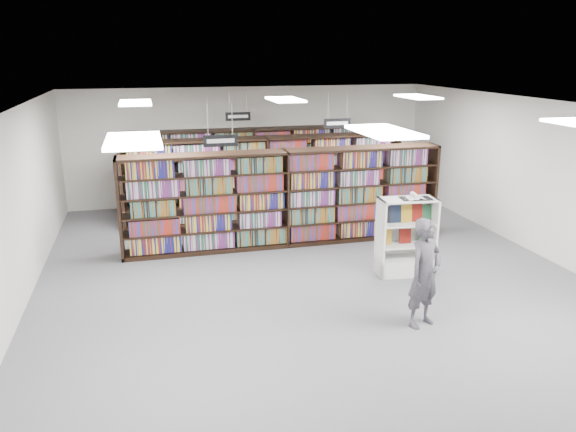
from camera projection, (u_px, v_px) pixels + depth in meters
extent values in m
plane|color=#55545A|center=(311.00, 278.00, 10.61)|extent=(12.00, 12.00, 0.00)
cube|color=silver|center=(313.00, 106.00, 9.71)|extent=(10.00, 12.00, 0.10)
cube|color=silver|center=(251.00, 145.00, 15.74)|extent=(10.00, 0.10, 3.20)
cube|color=silver|center=(524.00, 371.00, 4.59)|extent=(10.00, 0.10, 3.20)
cube|color=silver|center=(13.00, 215.00, 8.97)|extent=(0.10, 12.00, 3.20)
cube|color=silver|center=(549.00, 181.00, 11.36)|extent=(0.10, 12.00, 3.20)
cube|color=black|center=(285.00, 198.00, 12.18)|extent=(7.00, 0.60, 2.10)
cube|color=maroon|center=(285.00, 198.00, 12.18)|extent=(6.88, 0.42, 1.98)
cube|color=black|center=(266.00, 179.00, 14.04)|extent=(7.00, 0.60, 2.10)
cube|color=maroon|center=(266.00, 179.00, 14.04)|extent=(6.88, 0.42, 1.98)
cube|color=black|center=(253.00, 166.00, 15.62)|extent=(7.00, 0.60, 2.10)
cube|color=maroon|center=(253.00, 166.00, 15.62)|extent=(6.88, 0.42, 1.98)
cylinder|color=#B2B2B7|center=(208.00, 120.00, 10.31)|extent=(0.01, 0.01, 0.58)
cylinder|color=#B2B2B7|center=(232.00, 119.00, 10.42)|extent=(0.01, 0.01, 0.58)
cube|color=black|center=(221.00, 141.00, 10.48)|extent=(0.65, 0.02, 0.22)
cube|color=white|center=(221.00, 141.00, 10.47)|extent=(0.52, 0.00, 0.08)
cylinder|color=#B2B2B7|center=(328.00, 106.00, 12.89)|extent=(0.01, 0.01, 0.58)
cylinder|color=#B2B2B7|center=(347.00, 106.00, 13.00)|extent=(0.01, 0.01, 0.58)
cube|color=black|center=(337.00, 123.00, 13.05)|extent=(0.65, 0.02, 0.22)
cube|color=white|center=(337.00, 123.00, 13.04)|extent=(0.52, 0.00, 0.08)
cylinder|color=#B2B2B7|center=(229.00, 101.00, 14.27)|extent=(0.01, 0.01, 0.58)
cylinder|color=#B2B2B7|center=(246.00, 100.00, 14.38)|extent=(0.01, 0.01, 0.58)
cube|color=black|center=(238.00, 116.00, 14.44)|extent=(0.65, 0.02, 0.22)
cube|color=white|center=(238.00, 116.00, 14.42)|extent=(0.52, 0.00, 0.08)
cube|color=white|center=(133.00, 141.00, 6.22)|extent=(0.60, 1.20, 0.04)
cube|color=white|center=(384.00, 132.00, 6.94)|extent=(0.60, 1.20, 0.04)
cube|color=white|center=(135.00, 103.00, 10.87)|extent=(0.60, 1.20, 0.04)
cube|color=white|center=(285.00, 100.00, 11.58)|extent=(0.60, 1.20, 0.04)
cube|color=white|center=(418.00, 97.00, 12.30)|extent=(0.60, 1.20, 0.04)
cube|color=white|center=(404.00, 265.00, 10.78)|extent=(1.11, 0.62, 0.32)
cube|color=white|center=(380.00, 238.00, 10.54)|extent=(0.08, 0.53, 1.49)
cube|color=white|center=(432.00, 235.00, 10.70)|extent=(0.08, 0.53, 1.49)
cube|color=white|center=(401.00, 233.00, 10.86)|extent=(1.06, 0.12, 1.49)
cube|color=white|center=(408.00, 199.00, 10.41)|extent=(1.11, 0.62, 0.03)
cube|color=white|center=(406.00, 245.00, 10.66)|extent=(1.02, 0.57, 0.02)
cube|color=white|center=(407.00, 223.00, 10.54)|extent=(1.02, 0.57, 0.02)
cube|color=black|center=(385.00, 215.00, 10.48)|extent=(0.22, 0.09, 0.32)
cube|color=#131D34|center=(396.00, 214.00, 10.51)|extent=(0.22, 0.09, 0.32)
cube|color=gold|center=(406.00, 214.00, 10.54)|extent=(0.22, 0.09, 0.32)
cube|color=maroon|center=(417.00, 213.00, 10.58)|extent=(0.22, 0.09, 0.32)
cube|color=#1D4F2E|center=(427.00, 213.00, 10.61)|extent=(0.22, 0.09, 0.32)
cube|color=gold|center=(385.00, 237.00, 10.60)|extent=(0.24, 0.08, 0.30)
cube|color=maroon|center=(405.00, 236.00, 10.67)|extent=(0.24, 0.08, 0.30)
cube|color=#1D4F2E|center=(425.00, 235.00, 10.73)|extent=(0.24, 0.08, 0.30)
cube|color=black|center=(416.00, 198.00, 10.39)|extent=(0.60, 0.39, 0.01)
cube|color=silver|center=(409.00, 198.00, 10.36)|extent=(0.28, 0.33, 0.05)
cube|color=silver|center=(422.00, 197.00, 10.42)|extent=(0.28, 0.33, 0.07)
cylinder|color=silver|center=(415.00, 196.00, 10.37)|extent=(0.13, 0.30, 0.10)
imported|color=#4D4852|center=(425.00, 273.00, 8.55)|extent=(0.74, 0.63, 1.72)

